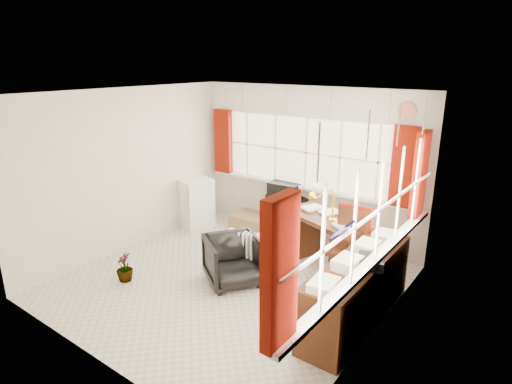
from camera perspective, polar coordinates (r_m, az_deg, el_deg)
ground at (r=5.94m, az=-3.51°, el=-11.83°), size 4.00×4.00×0.00m
room_walls at (r=5.37m, az=-3.80°, el=2.29°), size 4.00×4.00×4.00m
window_back at (r=7.06m, az=6.48°, el=1.21°), size 3.70×0.12×3.60m
window_right at (r=4.63m, az=15.30°, el=-8.16°), size 0.12×3.70×3.60m
curtains at (r=5.64m, az=9.57°, el=2.34°), size 3.83×3.83×1.15m
overhead_cabinets at (r=5.52m, az=10.77°, el=10.36°), size 3.98×3.98×0.48m
desk at (r=6.25m, az=9.39°, el=-6.18°), size 1.46×1.05×0.80m
desk_lamp at (r=5.90m, az=10.31°, el=-0.86°), size 0.17×0.14×0.46m
task_chair at (r=5.76m, az=12.47°, el=-6.84°), size 0.49×0.52×1.08m
office_chair at (r=5.77m, az=-3.02°, el=-9.09°), size 0.98×0.98×0.65m
radiator at (r=6.02m, az=-1.52°, el=-8.64°), size 0.44×0.24×0.62m
credenza at (r=5.12m, az=13.36°, el=-12.41°), size 0.50×2.00×0.85m
file_tray at (r=4.82m, az=15.06°, el=-8.96°), size 0.36×0.39×0.11m
tv_bench at (r=7.43m, az=1.71°, el=-4.56°), size 1.40×0.50×0.25m
crt_tv at (r=7.20m, az=4.35°, el=-2.36°), size 0.62×0.60×0.44m
hifi_stack at (r=7.30m, az=3.88°, el=-1.37°), size 0.65×0.44×0.66m
mini_fridge at (r=7.70m, az=-8.16°, el=-1.43°), size 0.63×0.64×0.88m
spray_bottle_a at (r=6.68m, az=-5.27°, el=-7.06°), size 0.12×0.12×0.29m
spray_bottle_b at (r=7.20m, az=1.80°, el=-5.57°), size 0.10×0.10×0.18m
flower_vase at (r=6.13m, az=-17.13°, el=-9.56°), size 0.29×0.29×0.40m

